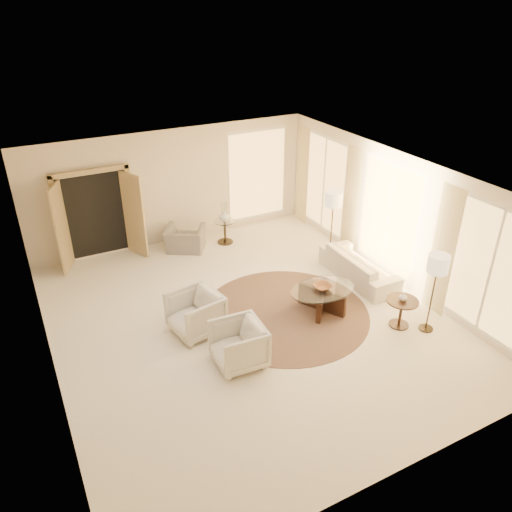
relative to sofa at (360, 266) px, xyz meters
name	(u,v)px	position (x,y,z in m)	size (l,w,h in m)	color
room	(247,256)	(-2.89, -0.26, 1.10)	(7.04, 8.04, 2.83)	white
windows_right	(391,220)	(0.56, -0.16, 1.05)	(0.10, 6.40, 2.40)	#FFC466
window_back_corner	(257,175)	(-0.59, 3.69, 1.05)	(1.70, 0.10, 2.40)	#FFC466
curtains_right	(362,208)	(0.51, 0.74, 1.00)	(0.06, 5.20, 2.60)	beige
french_doors	(97,217)	(-4.79, 3.56, 0.77)	(1.95, 0.66, 2.16)	tan
area_rug	(285,313)	(-2.14, -0.42, -0.29)	(3.29, 3.29, 0.01)	#3A241B
sofa	(360,266)	(0.00, 0.00, 0.00)	(2.05, 0.80, 0.60)	beige
armchair_left	(195,311)	(-3.89, -0.16, 0.14)	(0.85, 0.80, 0.88)	beige
armchair_right	(238,343)	(-3.59, -1.33, 0.12)	(0.82, 0.76, 0.84)	beige
accent_chair	(185,235)	(-2.90, 3.05, 0.10)	(0.91, 0.59, 0.79)	gray
coffee_table	(322,297)	(-1.44, -0.64, 0.01)	(1.48, 1.48, 0.49)	black
end_table	(401,308)	(-0.43, -1.76, 0.08)	(0.59, 0.59, 0.56)	black
side_table	(225,229)	(-1.88, 2.98, 0.06)	(0.51, 0.51, 0.59)	#31271B
floor_lamp_near	(334,202)	(0.01, 1.14, 1.10)	(0.40, 0.40, 1.64)	#31271B
floor_lamp_far	(438,267)	(-0.06, -2.09, 1.03)	(0.38, 0.38, 1.56)	#31271B
bowl	(323,287)	(-1.44, -0.64, 0.23)	(0.34, 0.34, 0.08)	brown
end_vase	(403,297)	(-0.43, -1.76, 0.34)	(0.15, 0.15, 0.16)	white
side_vase	(224,216)	(-1.88, 2.98, 0.42)	(0.26, 0.26, 0.27)	white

